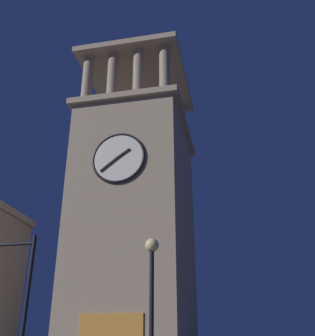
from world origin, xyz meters
name	(u,v)px	position (x,y,z in m)	size (l,w,h in m)	color
clocktower	(136,236)	(-3.36, -3.55, 8.94)	(7.03, 8.89, 24.23)	gray
street_lamp	(152,294)	(-7.07, 8.22, 3.81)	(0.44, 0.44, 5.52)	black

